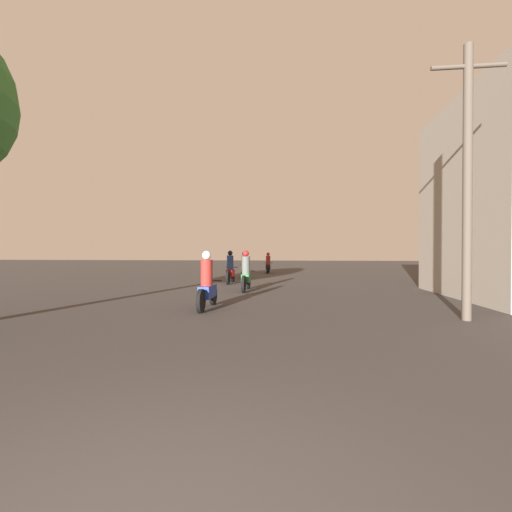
% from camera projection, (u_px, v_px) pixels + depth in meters
% --- Properties ---
extents(motorcycle_blue, '(0.60, 1.95, 1.58)m').
position_uv_depth(motorcycle_blue, '(207.00, 286.00, 9.29)').
color(motorcycle_blue, black).
rests_on(motorcycle_blue, ground_plane).
extents(motorcycle_green, '(0.60, 2.04, 1.61)m').
position_uv_depth(motorcycle_green, '(246.00, 275.00, 13.63)').
color(motorcycle_green, black).
rests_on(motorcycle_green, ground_plane).
extents(motorcycle_red, '(0.60, 1.97, 1.62)m').
position_uv_depth(motorcycle_red, '(230.00, 270.00, 16.87)').
color(motorcycle_red, black).
rests_on(motorcycle_red, ground_plane).
extents(motorcycle_white, '(0.60, 1.94, 1.57)m').
position_uv_depth(motorcycle_white, '(244.00, 267.00, 20.22)').
color(motorcycle_white, black).
rests_on(motorcycle_white, ground_plane).
extents(motorcycle_black, '(0.60, 1.96, 1.51)m').
position_uv_depth(motorcycle_black, '(268.00, 265.00, 25.03)').
color(motorcycle_black, black).
rests_on(motorcycle_black, ground_plane).
extents(utility_pole_near, '(1.60, 0.20, 6.22)m').
position_uv_depth(utility_pole_near, '(467.00, 176.00, 7.69)').
color(utility_pole_near, '#4C4238').
rests_on(utility_pole_near, ground_plane).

